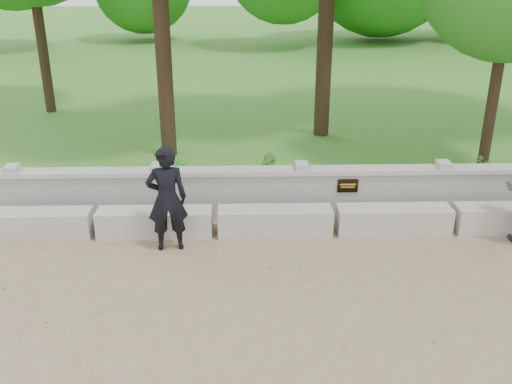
% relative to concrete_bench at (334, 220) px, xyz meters
% --- Properties ---
extents(ground, '(80.00, 80.00, 0.00)m').
position_rel_concrete_bench_xyz_m(ground, '(-0.00, -1.90, -0.22)').
color(ground, '#927F59').
rests_on(ground, ground).
extents(lawn, '(40.00, 22.00, 0.25)m').
position_rel_concrete_bench_xyz_m(lawn, '(-0.00, 12.10, -0.10)').
color(lawn, '#396826').
rests_on(lawn, ground).
extents(concrete_bench, '(11.90, 0.45, 0.45)m').
position_rel_concrete_bench_xyz_m(concrete_bench, '(0.00, 0.00, 0.00)').
color(concrete_bench, '#B7B4AD').
rests_on(concrete_bench, ground).
extents(parapet_wall, '(12.50, 0.35, 0.90)m').
position_rel_concrete_bench_xyz_m(parapet_wall, '(0.00, 0.70, 0.24)').
color(parapet_wall, '#ACA9A3').
rests_on(parapet_wall, ground).
extents(man_main, '(0.68, 0.62, 1.72)m').
position_rel_concrete_bench_xyz_m(man_main, '(-2.71, -0.49, 0.63)').
color(man_main, black).
rests_on(man_main, ground).
extents(shrub_a, '(0.39, 0.35, 0.62)m').
position_rel_concrete_bench_xyz_m(shrub_a, '(-2.71, 1.40, 0.33)').
color(shrub_a, '#357728').
rests_on(shrub_a, lawn).
extents(shrub_b, '(0.38, 0.43, 0.68)m').
position_rel_concrete_bench_xyz_m(shrub_b, '(-1.06, 1.40, 0.36)').
color(shrub_b, '#357728').
rests_on(shrub_b, lawn).
extents(shrub_c, '(0.66, 0.65, 0.55)m').
position_rel_concrete_bench_xyz_m(shrub_c, '(3.12, 1.40, 0.30)').
color(shrub_c, '#357728').
rests_on(shrub_c, lawn).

